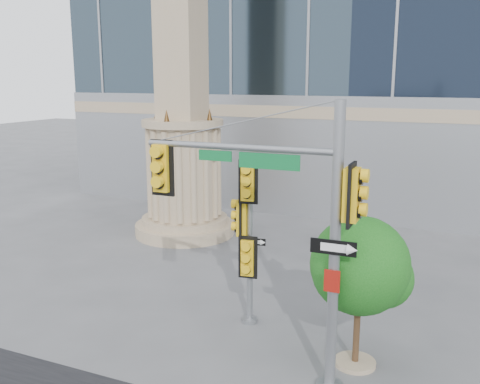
% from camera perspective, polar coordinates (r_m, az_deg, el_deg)
% --- Properties ---
extents(ground, '(120.00, 120.00, 0.00)m').
position_cam_1_polar(ground, '(14.18, -2.51, -16.85)').
color(ground, '#545456').
rests_on(ground, ground).
extents(monument, '(4.40, 4.40, 16.60)m').
position_cam_1_polar(monument, '(23.22, -6.17, 8.74)').
color(monument, tan).
rests_on(monument, ground).
extents(main_signal_pole, '(5.00, 0.60, 6.43)m').
position_cam_1_polar(main_signal_pole, '(11.70, 4.65, -2.18)').
color(main_signal_pole, slate).
rests_on(main_signal_pole, ground).
extents(secondary_signal_pole, '(0.87, 0.63, 4.81)m').
position_cam_1_polar(secondary_signal_pole, '(14.68, 0.77, -3.85)').
color(secondary_signal_pole, slate).
rests_on(secondary_signal_pole, ground).
extents(street_tree, '(2.39, 2.34, 3.73)m').
position_cam_1_polar(street_tree, '(12.98, 12.86, -8.07)').
color(street_tree, tan).
rests_on(street_tree, ground).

